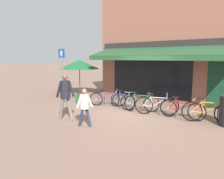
{
  "coord_description": "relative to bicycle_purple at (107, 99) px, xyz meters",
  "views": [
    {
      "loc": [
        4.89,
        -7.54,
        2.29
      ],
      "look_at": [
        -0.25,
        -0.78,
        1.05
      ],
      "focal_mm": 35.0,
      "sensor_mm": 36.0,
      "label": 1
    }
  ],
  "objects": [
    {
      "name": "cafe_parasol",
      "position": [
        -3.48,
        1.6,
        1.53
      ],
      "size": [
        2.48,
        2.48,
        2.16
      ],
      "color": "#4C3D2D",
      "rests_on": "ground_plane"
    },
    {
      "name": "shop_front",
      "position": [
        1.77,
        4.05,
        2.51
      ],
      "size": [
        8.37,
        4.66,
        5.74
      ],
      "color": "#8E5647",
      "rests_on": "ground_plane"
    },
    {
      "name": "bicycle_silver",
      "position": [
        2.59,
        -0.1,
        0.04
      ],
      "size": [
        1.66,
        0.85,
        0.9
      ],
      "rotation": [
        0.14,
        0.0,
        0.42
      ],
      "color": "black",
      "rests_on": "ground_plane"
    },
    {
      "name": "bike_rack_rail",
      "position": [
        2.22,
        0.23,
        0.15
      ],
      "size": [
        5.25,
        0.04,
        0.57
      ],
      "color": "#47494F",
      "rests_on": "ground_plane"
    },
    {
      "name": "ground_plane",
      "position": [
        1.47,
        -0.46,
        -0.35
      ],
      "size": [
        160.0,
        160.0,
        0.0
      ],
      "primitive_type": "plane",
      "color": "#846656"
    },
    {
      "name": "bicycle_green",
      "position": [
        1.69,
        0.09,
        0.02
      ],
      "size": [
        1.68,
        0.8,
        0.86
      ],
      "rotation": [
        -0.16,
        0.0,
        0.33
      ],
      "color": "black",
      "rests_on": "ground_plane"
    },
    {
      "name": "parking_sign",
      "position": [
        -2.35,
        -0.71,
        1.34
      ],
      "size": [
        0.44,
        0.07,
        2.79
      ],
      "color": "slate",
      "rests_on": "ground_plane"
    },
    {
      "name": "bicycle_blue",
      "position": [
        0.84,
        0.02,
        0.02
      ],
      "size": [
        1.72,
        0.7,
        0.84
      ],
      "rotation": [
        -0.14,
        0.0,
        -0.33
      ],
      "color": "black",
      "rests_on": "ground_plane"
    },
    {
      "name": "pedestrian_child",
      "position": [
        1.3,
        -2.91,
        0.44
      ],
      "size": [
        0.52,
        0.49,
        1.29
      ],
      "rotation": [
        0.0,
        0.0,
        -0.01
      ],
      "color": "#282D47",
      "rests_on": "ground_plane"
    },
    {
      "name": "pedestrian_adult",
      "position": [
        0.21,
        -2.75,
        0.69
      ],
      "size": [
        0.61,
        0.53,
        1.72
      ],
      "rotation": [
        0.0,
        0.0,
        -0.1
      ],
      "color": "slate",
      "rests_on": "ground_plane"
    },
    {
      "name": "bicycle_orange",
      "position": [
        4.52,
        0.05,
        0.05
      ],
      "size": [
        1.71,
        0.76,
        0.88
      ],
      "rotation": [
        0.02,
        0.0,
        0.38
      ],
      "color": "black",
      "rests_on": "ground_plane"
    },
    {
      "name": "bicycle_purple",
      "position": [
        0.0,
        0.0,
        0.0
      ],
      "size": [
        1.62,
        0.92,
        0.81
      ],
      "rotation": [
        0.13,
        0.0,
        0.48
      ],
      "color": "black",
      "rests_on": "ground_plane"
    },
    {
      "name": "bicycle_red",
      "position": [
        3.61,
        -0.03,
        0.02
      ],
      "size": [
        1.74,
        0.52,
        0.82
      ],
      "rotation": [
        -0.01,
        0.0,
        0.05
      ],
      "color": "black",
      "rests_on": "ground_plane"
    }
  ]
}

